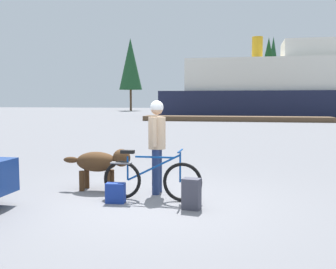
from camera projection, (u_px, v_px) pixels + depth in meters
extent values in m
plane|color=slate|center=(145.00, 203.00, 6.66)|extent=(160.00, 160.00, 0.00)
torus|color=black|center=(182.00, 182.00, 6.71)|extent=(0.68, 0.06, 0.68)
torus|color=black|center=(122.00, 180.00, 6.91)|extent=(0.68, 0.06, 0.68)
cube|color=navy|center=(155.00, 157.00, 6.76)|extent=(0.69, 0.03, 0.03)
cube|color=navy|center=(154.00, 168.00, 6.78)|extent=(0.93, 0.03, 0.49)
cylinder|color=navy|center=(128.00, 168.00, 6.88)|extent=(0.03, 0.03, 0.42)
cylinder|color=navy|center=(180.00, 167.00, 6.69)|extent=(0.03, 0.03, 0.52)
cube|color=black|center=(127.00, 152.00, 6.85)|extent=(0.24, 0.10, 0.06)
cylinder|color=navy|center=(180.00, 151.00, 6.67)|extent=(0.03, 0.44, 0.03)
cube|color=slate|center=(121.00, 163.00, 6.89)|extent=(0.36, 0.14, 0.02)
cylinder|color=navy|center=(158.00, 170.00, 7.44)|extent=(0.14, 0.14, 0.84)
cylinder|color=navy|center=(156.00, 172.00, 7.23)|extent=(0.14, 0.14, 0.84)
cylinder|color=#D8B28C|center=(157.00, 133.00, 7.27)|extent=(0.32, 0.32, 0.59)
cylinder|color=#D8B28C|center=(160.00, 130.00, 7.48)|extent=(0.09, 0.09, 0.52)
cylinder|color=#D8B28C|center=(154.00, 132.00, 7.05)|extent=(0.09, 0.09, 0.52)
sphere|color=tan|center=(157.00, 109.00, 7.23)|extent=(0.23, 0.23, 0.23)
sphere|color=white|center=(157.00, 107.00, 7.23)|extent=(0.24, 0.24, 0.24)
ellipsoid|color=#472D19|center=(97.00, 162.00, 7.58)|extent=(0.81, 0.45, 0.38)
sphere|color=#472D19|center=(122.00, 158.00, 7.47)|extent=(0.34, 0.34, 0.34)
ellipsoid|color=#472D19|center=(71.00, 160.00, 7.68)|extent=(0.32, 0.12, 0.12)
cylinder|color=#472D19|center=(112.00, 179.00, 7.68)|extent=(0.10, 0.10, 0.39)
cylinder|color=#472D19|center=(107.00, 182.00, 7.44)|extent=(0.10, 0.10, 0.39)
cylinder|color=#472D19|center=(87.00, 178.00, 7.78)|extent=(0.10, 0.10, 0.39)
cylinder|color=#472D19|center=(82.00, 181.00, 7.54)|extent=(0.10, 0.10, 0.39)
cube|color=#3F3F4C|center=(191.00, 194.00, 6.26)|extent=(0.31, 0.24, 0.50)
cube|color=navy|center=(115.00, 193.00, 6.66)|extent=(0.33, 0.20, 0.34)
cube|color=brown|center=(235.00, 119.00, 32.56)|extent=(15.35, 2.14, 0.40)
cube|color=#191E38|center=(286.00, 104.00, 40.39)|extent=(25.19, 8.52, 2.65)
cube|color=silver|center=(287.00, 76.00, 40.14)|extent=(20.15, 7.16, 3.20)
cube|color=silver|center=(314.00, 50.00, 39.43)|extent=(6.04, 5.11, 1.80)
cylinder|color=#BF8C19|center=(257.00, 49.00, 40.48)|extent=(1.10, 1.10, 2.40)
cylinder|color=#B2B2B7|center=(330.00, 97.00, 39.90)|extent=(3.68, 0.10, 0.10)
cylinder|color=#4C331E|center=(131.00, 100.00, 64.90)|extent=(0.36, 0.36, 3.47)
cone|color=#1E4C28|center=(130.00, 64.00, 64.38)|extent=(3.77, 3.77, 8.39)
cylinder|color=#4C331E|center=(267.00, 103.00, 59.07)|extent=(0.39, 0.39, 2.64)
cone|color=#19471E|center=(268.00, 66.00, 58.58)|extent=(3.47, 3.47, 8.41)
cylinder|color=#4C331E|center=(326.00, 105.00, 58.07)|extent=(0.47, 0.47, 2.11)
cone|color=#143819|center=(327.00, 76.00, 57.70)|extent=(3.18, 3.18, 6.33)
cylinder|color=#4C331E|center=(272.00, 104.00, 64.53)|extent=(0.40, 0.40, 2.28)
cone|color=#1E4C28|center=(273.00, 67.00, 64.01)|extent=(3.19, 3.19, 9.74)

